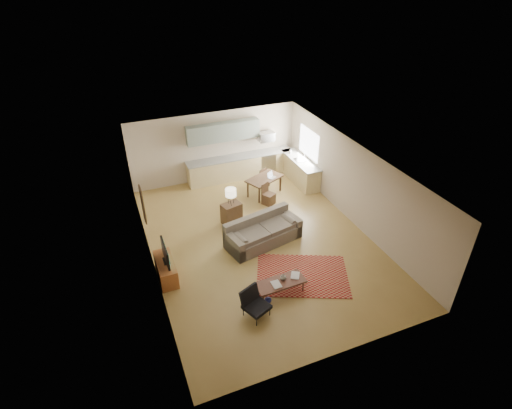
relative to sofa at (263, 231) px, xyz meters
name	(u,v)px	position (x,y,z in m)	size (l,w,h in m)	color
room	(260,204)	(-0.08, 0.12, 0.93)	(9.00, 9.00, 9.00)	olive
kitchen_counter_back	(240,167)	(0.82, 4.30, 0.04)	(4.26, 0.64, 0.92)	tan
kitchen_counter_right	(300,170)	(2.85, 3.12, 0.04)	(0.64, 2.26, 0.92)	tan
kitchen_range	(266,162)	(1.92, 4.30, 0.03)	(0.62, 0.62, 0.90)	#A5A8AD
kitchen_microwave	(266,137)	(1.92, 4.32, 1.13)	(0.62, 0.40, 0.35)	#A5A8AD
upper_cabinets	(223,132)	(0.22, 4.45, 1.53)	(2.80, 0.34, 0.70)	gray
window_right	(309,143)	(3.15, 3.12, 1.13)	(0.02, 1.40, 1.05)	white
wall_art_left	(143,205)	(-3.29, 1.02, 1.13)	(0.06, 0.42, 1.10)	olive
triptych	(212,137)	(-0.18, 4.59, 1.33)	(1.70, 0.04, 0.50)	beige
rug	(302,275)	(0.41, -1.80, -0.41)	(2.49, 1.73, 0.02)	maroon
sofa	(263,231)	(0.00, 0.00, 0.00)	(2.43, 1.06, 0.84)	#695F52
coffee_table	(280,287)	(-0.44, -2.19, -0.22)	(1.32, 0.52, 0.40)	#4C291E
book_a	(272,286)	(-0.70, -2.25, -0.01)	(0.22, 0.30, 0.03)	maroon
book_b	(291,275)	(-0.08, -2.07, -0.02)	(0.34, 0.37, 0.02)	navy
vase	(283,277)	(-0.34, -2.13, 0.05)	(0.19, 0.19, 0.17)	black
armchair	(257,305)	(-1.30, -2.67, -0.05)	(0.64, 0.64, 0.73)	black
tv_credenza	(166,269)	(-3.08, -0.46, -0.15)	(0.46, 1.19, 0.55)	brown
tv	(165,253)	(-3.03, -0.46, 0.40)	(0.09, 0.91, 0.55)	black
console_table	(231,213)	(-0.56, 1.38, -0.06)	(0.62, 0.41, 0.72)	#3D291A
table_lamp	(231,196)	(-0.56, 1.38, 0.59)	(0.35, 0.35, 0.58)	beige
dining_table	(264,186)	(1.17, 2.71, -0.08)	(1.33, 0.76, 0.68)	#3D291A
dining_chair_near	(269,194)	(1.05, 2.01, -0.03)	(0.38, 0.40, 0.79)	#3D291A
dining_chair_far	(260,176)	(1.30, 3.40, -0.05)	(0.36, 0.37, 0.74)	#3D291A
laptop	(272,175)	(1.44, 2.62, 0.36)	(0.28, 0.21, 0.21)	#A5A8AD
soap_bottle	(291,151)	(2.75, 3.78, 0.59)	(0.09, 0.10, 0.19)	beige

